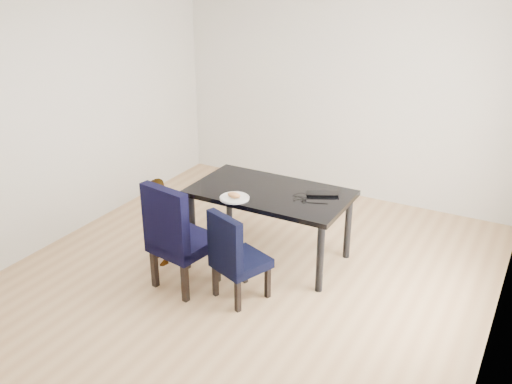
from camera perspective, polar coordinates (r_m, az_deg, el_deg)
The scene contains 12 objects.
floor at distance 5.72m, azimuth -0.97°, elevation -8.60°, with size 4.50×5.00×0.01m, color tan.
wall_back at distance 7.34m, azimuth 8.82°, elevation 9.83°, with size 4.50×0.01×2.70m, color silver.
wall_front at distance 3.40m, azimuth -22.72°, elevation -7.96°, with size 4.50×0.01×2.70m, color silver.
wall_left at distance 6.52m, azimuth -18.71°, elevation 7.20°, with size 0.01×5.00×2.70m, color silver.
dining_table at distance 5.92m, azimuth 1.40°, elevation -3.23°, with size 1.60×0.90×0.75m, color black.
chair_left at distance 5.40m, azimuth -7.21°, elevation -4.21°, with size 0.52×0.54×1.08m, color black.
chair_right at distance 5.22m, azimuth -1.49°, elevation -6.28°, with size 0.42×0.44×0.88m, color black.
child at distance 5.86m, azimuth -9.79°, elevation -2.98°, with size 0.33×0.22×0.91m, color #FF5515.
plate at distance 5.59m, azimuth -2.16°, elevation -0.60°, with size 0.29×0.29×0.02m, color silver.
sandwich at distance 5.56m, azimuth -2.21°, elevation -0.30°, with size 0.14×0.07×0.06m, color #C07D44.
laptop at distance 5.75m, azimuth 6.64°, elevation 0.02°, with size 0.32×0.21×0.03m, color black.
cable_tangle at distance 5.56m, azimuth 4.41°, elevation -0.84°, with size 0.13×0.13×0.01m, color black.
Camera 1 is at (2.42, -4.22, 3.00)m, focal length 40.00 mm.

